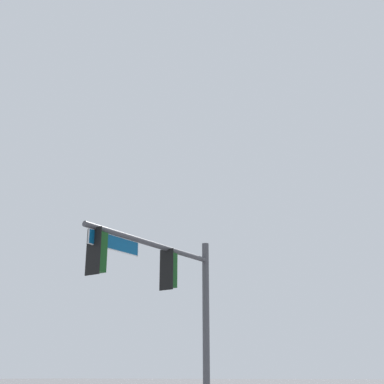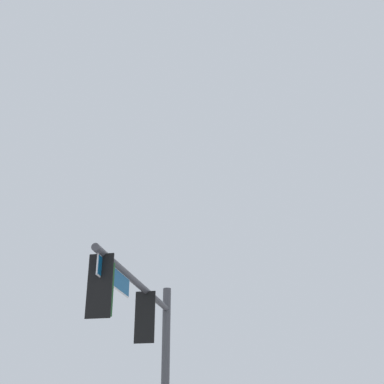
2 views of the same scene
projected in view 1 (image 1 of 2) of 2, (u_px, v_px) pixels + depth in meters
signal_pole_near at (167, 283)px, 16.76m from camera, size 5.96×0.75×5.66m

